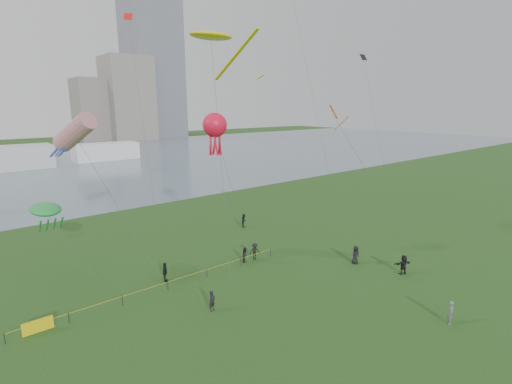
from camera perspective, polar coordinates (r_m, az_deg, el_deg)
ground_plane at (r=30.70m, az=12.52°, el=-18.12°), size 400.00×400.00×0.00m
lake at (r=118.76m, az=-28.71°, el=3.88°), size 400.00×120.00×0.08m
tower at (r=206.50m, az=-16.10°, el=25.01°), size 24.00×24.00×120.00m
building_mid at (r=190.07m, az=-19.10°, el=13.39°), size 20.00×20.00×38.00m
building_low at (r=191.33m, az=-23.63°, el=11.51°), size 16.00×18.00×28.00m
pavilion_left at (r=111.91m, az=-34.40°, el=4.27°), size 22.00×8.00×6.00m
pavilion_right at (r=119.83m, az=-22.08°, el=5.80°), size 18.00×7.00×5.00m
fence at (r=32.48m, az=-23.54°, el=-15.98°), size 24.07×0.07×1.05m
kite_flyer at (r=32.10m, az=27.80°, el=-16.09°), size 0.78×0.67×1.81m
spectator_a at (r=38.75m, az=-1.66°, el=-9.62°), size 0.97×0.92×1.58m
spectator_b at (r=39.32m, az=-0.20°, el=-9.11°), size 1.30×1.01×1.78m
spectator_c at (r=35.64m, az=-13.82°, el=-11.89°), size 0.97×1.16×1.86m
spectator_d at (r=39.67m, az=15.05°, el=-9.30°), size 0.93×0.62×1.89m
spectator_e at (r=38.75m, az=21.73°, el=-10.34°), size 1.84×1.22×1.90m
spectator_f at (r=30.49m, az=-6.78°, el=-16.27°), size 0.71×0.58×1.69m
spectator_g at (r=49.44m, az=-1.84°, el=-4.40°), size 1.08×1.09×1.78m
kite_stingray at (r=41.76m, az=-6.82°, el=22.66°), size 6.60×10.25×23.22m
kite_windsock at (r=38.25m, az=-26.09°, el=8.25°), size 6.88×8.98×15.31m
kite_creature at (r=37.68m, az=-29.65°, el=-2.35°), size 4.33×7.73×7.30m
kite_octopus at (r=36.22m, az=-6.36°, el=10.10°), size 4.35×2.85×15.15m
kite_delta at (r=34.45m, az=12.68°, el=10.57°), size 2.05×12.20×15.85m
small_kites at (r=43.47m, az=-7.34°, el=24.90°), size 41.10×13.90×7.49m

